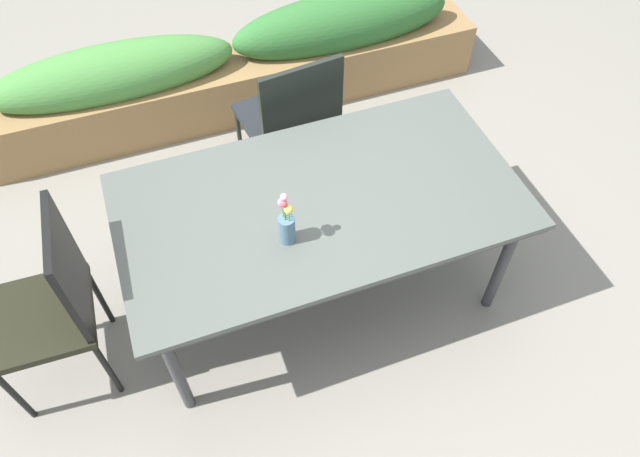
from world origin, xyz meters
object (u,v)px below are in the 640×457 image
planter_box (238,68)px  chair_end_left (54,301)px  dining_table (320,207)px  chair_far_side (292,117)px  flower_vase (286,224)px

planter_box → chair_end_left: bearing=-127.2°
dining_table → chair_far_side: chair_far_side is taller
chair_far_side → planter_box: size_ratio=0.28×
dining_table → flower_vase: flower_vase is taller
dining_table → chair_far_side: bearing=80.9°
chair_far_side → chair_end_left: bearing=-155.9°
flower_vase → planter_box: flower_vase is taller
dining_table → chair_far_side: (0.13, 0.80, -0.15)m
chair_end_left → chair_far_side: 1.56m
chair_end_left → planter_box: (1.23, 1.62, -0.24)m
dining_table → chair_far_side: size_ratio=1.89×
dining_table → chair_end_left: size_ratio=1.80×
chair_end_left → dining_table: bearing=-87.8°
chair_end_left → flower_vase: bearing=-97.1°
dining_table → planter_box: size_ratio=0.54×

